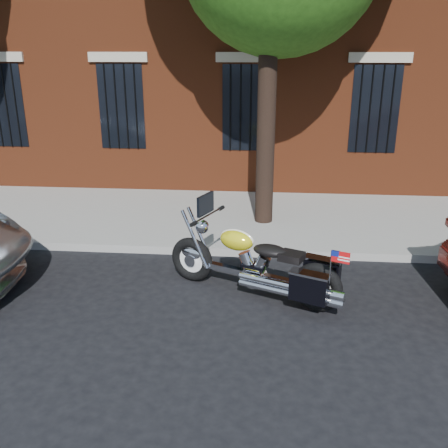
{
  "coord_description": "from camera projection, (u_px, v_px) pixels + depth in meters",
  "views": [
    {
      "loc": [
        0.52,
        -6.97,
        3.59
      ],
      "look_at": [
        -0.15,
        0.8,
        0.8
      ],
      "focal_mm": 40.0,
      "sensor_mm": 36.0,
      "label": 1
    }
  ],
  "objects": [
    {
      "name": "motorcycle",
      "position": [
        260.0,
        267.0,
        7.4
      ],
      "size": [
        2.65,
        1.61,
        1.49
      ],
      "rotation": [
        0.0,
        0.0,
        -0.41
      ],
      "color": "black",
      "rests_on": "ground"
    },
    {
      "name": "sidewalk",
      "position": [
        240.0,
        218.0,
        10.82
      ],
      "size": [
        40.0,
        3.6,
        0.15
      ],
      "primitive_type": "cube",
      "color": "gray",
      "rests_on": "ground"
    },
    {
      "name": "ground",
      "position": [
        229.0,
        290.0,
        7.79
      ],
      "size": [
        120.0,
        120.0,
        0.0
      ],
      "primitive_type": "plane",
      "color": "black",
      "rests_on": "ground"
    },
    {
      "name": "curb",
      "position": [
        235.0,
        251.0,
        9.06
      ],
      "size": [
        40.0,
        0.16,
        0.15
      ],
      "primitive_type": "cube",
      "color": "gray",
      "rests_on": "ground"
    }
  ]
}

